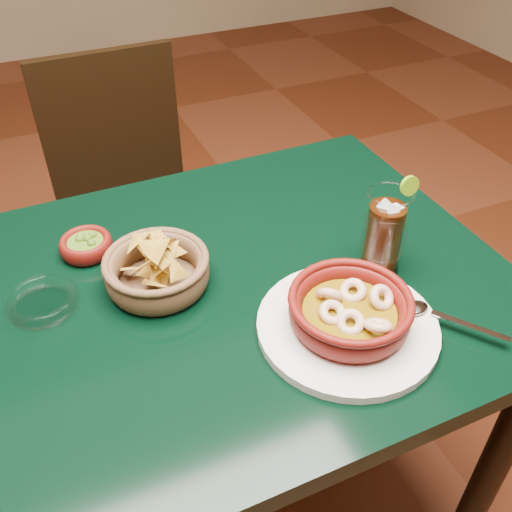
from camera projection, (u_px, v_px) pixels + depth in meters
name	position (u px, v px, depth m)	size (l,w,h in m)	color
ground	(204.00, 507.00, 1.48)	(7.00, 7.00, 0.00)	#471C0C
dining_table	(183.00, 335.00, 1.07)	(1.20, 0.80, 0.75)	black
dining_chair	(132.00, 202.00, 1.68)	(0.43, 0.43, 0.91)	black
shrimp_plate	(349.00, 315.00, 0.92)	(0.37, 0.30, 0.08)	silver
chip_basket	(157.00, 270.00, 1.01)	(0.22, 0.22, 0.13)	brown
guacamole_ramekin	(86.00, 245.00, 1.09)	(0.12, 0.12, 0.04)	#530C09
cola_drink	(384.00, 233.00, 1.01)	(0.16, 0.16, 0.19)	white
glass_ashtray	(42.00, 302.00, 0.97)	(0.13, 0.13, 0.03)	white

